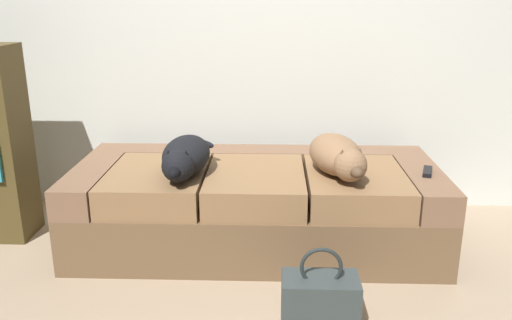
{
  "coord_description": "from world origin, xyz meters",
  "views": [
    {
      "loc": [
        0.09,
        -1.8,
        1.36
      ],
      "look_at": [
        0.0,
        0.91,
        0.51
      ],
      "focal_mm": 37.36,
      "sensor_mm": 36.0,
      "label": 1
    }
  ],
  "objects_px": {
    "couch": "(256,205)",
    "dog_dark": "(185,157)",
    "tv_remote": "(427,172)",
    "dog_tan": "(338,156)",
    "handbag": "(320,302)"
  },
  "relations": [
    {
      "from": "couch",
      "to": "dog_dark",
      "type": "bearing_deg",
      "value": -155.95
    },
    {
      "from": "tv_remote",
      "to": "dog_tan",
      "type": "bearing_deg",
      "value": -158.77
    },
    {
      "from": "dog_tan",
      "to": "tv_remote",
      "type": "relative_size",
      "value": 3.84
    },
    {
      "from": "dog_tan",
      "to": "tv_remote",
      "type": "xyz_separation_m",
      "value": [
        0.47,
        0.03,
        -0.09
      ]
    },
    {
      "from": "dog_tan",
      "to": "handbag",
      "type": "xyz_separation_m",
      "value": [
        -0.13,
        -0.69,
        -0.43
      ]
    },
    {
      "from": "dog_dark",
      "to": "handbag",
      "type": "xyz_separation_m",
      "value": [
        0.65,
        -0.66,
        -0.43
      ]
    },
    {
      "from": "dog_tan",
      "to": "tv_remote",
      "type": "height_order",
      "value": "dog_tan"
    },
    {
      "from": "handbag",
      "to": "dog_dark",
      "type": "bearing_deg",
      "value": 134.94
    },
    {
      "from": "dog_dark",
      "to": "couch",
      "type": "bearing_deg",
      "value": 24.05
    },
    {
      "from": "tv_remote",
      "to": "couch",
      "type": "bearing_deg",
      "value": -168.61
    },
    {
      "from": "couch",
      "to": "tv_remote",
      "type": "bearing_deg",
      "value": -6.28
    },
    {
      "from": "couch",
      "to": "dog_tan",
      "type": "height_order",
      "value": "dog_tan"
    },
    {
      "from": "couch",
      "to": "dog_tan",
      "type": "relative_size",
      "value": 3.45
    },
    {
      "from": "couch",
      "to": "dog_dark",
      "type": "relative_size",
      "value": 3.48
    },
    {
      "from": "dog_tan",
      "to": "handbag",
      "type": "relative_size",
      "value": 1.52
    }
  ]
}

